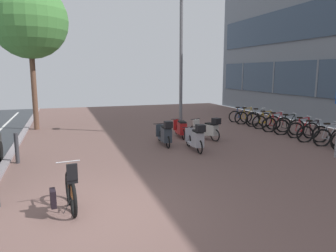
# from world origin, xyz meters

# --- Properties ---
(ground) EXTENTS (21.00, 40.00, 0.13)m
(ground) POSITION_xyz_m (1.43, 0.00, -0.02)
(ground) COLOR #272B2F
(bicycle_foreground) EXTENTS (0.61, 1.39, 1.09)m
(bicycle_foreground) POSITION_xyz_m (-0.62, 0.32, 0.39)
(bicycle_foreground) COLOR black
(bicycle_foreground) RESTS_ON ground
(bicycle_rack_02) EXTENTS (1.30, 0.53, 0.97)m
(bicycle_rack_02) POSITION_xyz_m (8.85, 3.11, 0.34)
(bicycle_rack_02) COLOR black
(bicycle_rack_02) RESTS_ON ground
(bicycle_rack_03) EXTENTS (1.29, 0.51, 0.98)m
(bicycle_rack_03) POSITION_xyz_m (8.73, 3.88, 0.34)
(bicycle_rack_03) COLOR black
(bicycle_rack_03) RESTS_ON ground
(bicycle_rack_04) EXTENTS (1.31, 0.58, 0.98)m
(bicycle_rack_04) POSITION_xyz_m (8.95, 4.66, 0.34)
(bicycle_rack_04) COLOR black
(bicycle_rack_04) RESTS_ON ground
(bicycle_rack_05) EXTENTS (1.34, 0.59, 1.02)m
(bicycle_rack_05) POSITION_xyz_m (8.85, 5.43, 0.36)
(bicycle_rack_05) COLOR black
(bicycle_rack_05) RESTS_ON ground
(bicycle_rack_06) EXTENTS (1.37, 0.52, 1.01)m
(bicycle_rack_06) POSITION_xyz_m (8.76, 6.21, 0.35)
(bicycle_rack_06) COLOR black
(bicycle_rack_06) RESTS_ON ground
(bicycle_rack_07) EXTENTS (1.23, 0.71, 0.99)m
(bicycle_rack_07) POSITION_xyz_m (8.76, 6.98, 0.35)
(bicycle_rack_07) COLOR black
(bicycle_rack_07) RESTS_ON ground
(bicycle_rack_08) EXTENTS (1.40, 0.49, 1.03)m
(bicycle_rack_08) POSITION_xyz_m (8.86, 7.76, 0.36)
(bicycle_rack_08) COLOR black
(bicycle_rack_08) RESTS_ON ground
(bicycle_rack_09) EXTENTS (1.23, 0.70, 1.00)m
(bicycle_rack_09) POSITION_xyz_m (8.67, 8.53, 0.35)
(bicycle_rack_09) COLOR black
(bicycle_rack_09) RESTS_ON ground
(bicycle_rack_10) EXTENTS (1.24, 0.57, 0.93)m
(bicycle_rack_10) POSITION_xyz_m (8.72, 9.31, 0.33)
(bicycle_rack_10) COLOR black
(bicycle_rack_10) RESTS_ON ground
(scooter_near) EXTENTS (0.52, 1.69, 1.04)m
(scooter_near) POSITION_xyz_m (3.76, 4.02, 0.46)
(scooter_near) COLOR black
(scooter_near) RESTS_ON ground
(scooter_mid) EXTENTS (0.58, 1.77, 0.76)m
(scooter_mid) POSITION_xyz_m (4.09, 6.43, 0.39)
(scooter_mid) COLOR black
(scooter_mid) RESTS_ON ground
(scooter_far) EXTENTS (0.52, 1.83, 1.03)m
(scooter_far) POSITION_xyz_m (2.98, 5.16, 0.46)
(scooter_far) COLOR black
(scooter_far) RESTS_ON ground
(scooter_extra) EXTENTS (0.83, 1.71, 0.97)m
(scooter_extra) POSITION_xyz_m (5.02, 5.70, 0.44)
(scooter_extra) COLOR black
(scooter_extra) RESTS_ON ground
(lamp_post) EXTENTS (0.20, 0.52, 6.02)m
(lamp_post) POSITION_xyz_m (4.32, 7.07, 3.33)
(lamp_post) COLOR slate
(lamp_post) RESTS_ON ground
(street_tree) EXTENTS (3.50, 3.50, 6.87)m
(street_tree) POSITION_xyz_m (-1.91, 10.49, 5.10)
(street_tree) COLOR brown
(street_tree) RESTS_ON ground
(bollard_far) EXTENTS (0.12, 0.12, 0.95)m
(bollard_far) POSITION_xyz_m (-2.05, 4.35, 0.47)
(bollard_far) COLOR #38383D
(bollard_far) RESTS_ON ground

